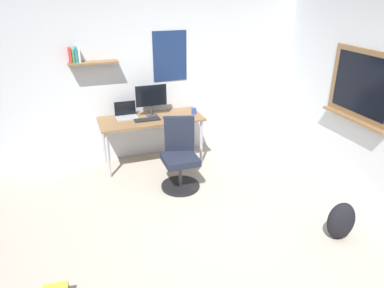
% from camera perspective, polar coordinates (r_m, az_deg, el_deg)
% --- Properties ---
extents(ground_plane, '(5.20, 5.20, 0.00)m').
position_cam_1_polar(ground_plane, '(4.01, 2.78, -15.31)').
color(ground_plane, '#ADA393').
rests_on(ground_plane, ground).
extents(wall_back, '(5.00, 0.30, 2.60)m').
position_cam_1_polar(wall_back, '(5.59, -6.54, 11.02)').
color(wall_back, silver).
rests_on(wall_back, ground).
extents(desk, '(1.51, 0.62, 0.73)m').
position_cam_1_polar(desk, '(5.38, -6.44, 3.39)').
color(desk, olive).
rests_on(desk, ground).
extents(office_chair, '(0.52, 0.54, 0.95)m').
position_cam_1_polar(office_chair, '(4.82, -1.92, -2.27)').
color(office_chair, black).
rests_on(office_chair, ground).
extents(laptop, '(0.31, 0.21, 0.23)m').
position_cam_1_polar(laptop, '(5.42, -10.38, 4.71)').
color(laptop, '#ADAFB5').
rests_on(laptop, desk).
extents(monitor_primary, '(0.46, 0.17, 0.46)m').
position_cam_1_polar(monitor_primary, '(5.37, -6.46, 7.21)').
color(monitor_primary, '#38383D').
rests_on(monitor_primary, desk).
extents(keyboard, '(0.37, 0.13, 0.02)m').
position_cam_1_polar(keyboard, '(5.27, -7.08, 3.84)').
color(keyboard, black).
rests_on(keyboard, desk).
extents(computer_mouse, '(0.10, 0.06, 0.03)m').
position_cam_1_polar(computer_mouse, '(5.32, -4.14, 4.27)').
color(computer_mouse, '#262628').
rests_on(computer_mouse, desk).
extents(coffee_mug, '(0.08, 0.08, 0.09)m').
position_cam_1_polar(coffee_mug, '(5.49, 0.29, 5.26)').
color(coffee_mug, '#334CA5').
rests_on(coffee_mug, desk).
extents(backpack, '(0.32, 0.22, 0.44)m').
position_cam_1_polar(backpack, '(4.26, 22.47, -11.14)').
color(backpack, black).
rests_on(backpack, ground).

